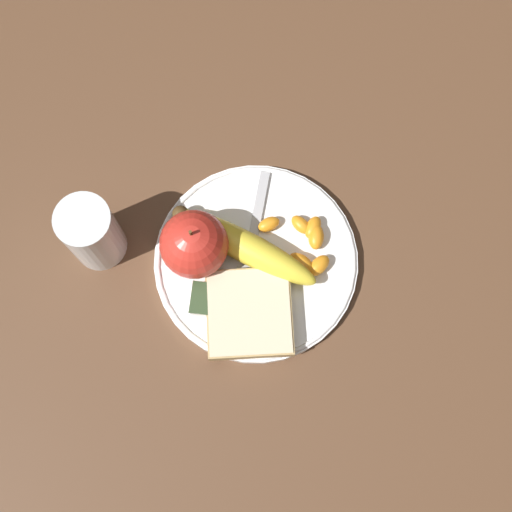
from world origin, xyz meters
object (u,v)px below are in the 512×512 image
at_px(plate, 256,261).
at_px(bread_slice, 249,313).
at_px(apple, 194,245).
at_px(banana, 243,246).
at_px(juice_glass, 92,236).
at_px(fork, 250,253).
at_px(jam_packet, 205,300).

relative_size(plate, bread_slice, 2.07).
height_order(apple, bread_slice, apple).
height_order(apple, banana, apple).
height_order(juice_glass, banana, juice_glass).
bearing_deg(fork, juice_glass, -82.92).
xyz_separation_m(banana, fork, (0.00, 0.01, -0.02)).
distance_m(apple, fork, 0.08).
distance_m(juice_glass, jam_packet, 0.15).
bearing_deg(banana, plate, 56.76).
bearing_deg(juice_glass, bread_slice, 71.49).
height_order(juice_glass, jam_packet, juice_glass).
xyz_separation_m(banana, jam_packet, (0.07, -0.04, -0.01)).
distance_m(apple, banana, 0.06).
height_order(bread_slice, fork, bread_slice).
bearing_deg(jam_packet, banana, 151.51).
xyz_separation_m(banana, bread_slice, (0.08, 0.02, -0.01)).
bearing_deg(fork, jam_packet, -31.30).
bearing_deg(banana, juice_glass, -85.38).
bearing_deg(bread_slice, juice_glass, -108.51).
height_order(juice_glass, apple, juice_glass).
relative_size(apple, fork, 0.50).
height_order(fork, jam_packet, jam_packet).
bearing_deg(banana, bread_slice, 11.62).
bearing_deg(plate, bread_slice, -0.49).
bearing_deg(plate, fork, -134.49).
xyz_separation_m(juice_glass, bread_slice, (0.07, 0.20, -0.03)).
relative_size(apple, jam_packet, 2.32).
height_order(juice_glass, fork, juice_glass).
height_order(banana, jam_packet, banana).
bearing_deg(plate, jam_packet, -43.08).
bearing_deg(juice_glass, apple, 91.07).
bearing_deg(apple, juice_glass, -88.93).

